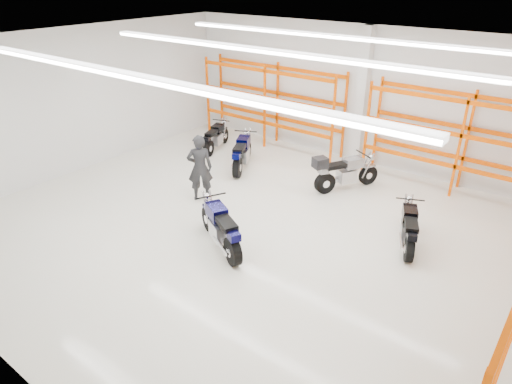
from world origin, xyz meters
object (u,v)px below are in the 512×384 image
Objects in this scene: motorcycle_back_c at (342,173)px; standing_man at (200,168)px; motorcycle_main at (221,229)px; motorcycle_back_b at (242,154)px; structural_column at (362,98)px; motorcycle_back_d at (409,229)px; motorcycle_back_a at (215,138)px.

motorcycle_back_c is 4.22m from standing_man.
motorcycle_back_b is (-2.66, 4.03, -0.00)m from motorcycle_main.
motorcycle_main is 7.14m from structural_column.
motorcycle_back_d is at bearing -33.57° from motorcycle_back_c.
standing_man is (-5.68, -1.18, 0.51)m from motorcycle_back_d.
structural_column is at bearing 25.11° from motorcycle_back_a.
motorcycle_back_b reaches higher than motorcycle_back_a.
motorcycle_main is 6.57m from motorcycle_back_a.
motorcycle_back_c is at bearing -1.68° from motorcycle_back_a.
motorcycle_back_c reaches higher than motorcycle_main.
structural_column is at bearing 105.62° from motorcycle_back_c.
motorcycle_back_a is 5.23m from motorcycle_back_c.
motorcycle_back_b is 6.25m from motorcycle_back_d.
motorcycle_back_a is at bearing -154.89° from structural_column.
motorcycle_back_d is 5.64m from structural_column.
motorcycle_main is 1.00× the size of motorcycle_back_b.
motorcycle_main is 1.09× the size of standing_man.
motorcycle_back_c is at bearing 146.43° from motorcycle_back_d.
motorcycle_back_c reaches higher than motorcycle_back_a.
motorcycle_back_b is 0.47× the size of structural_column.
motorcycle_back_d is at bearing -50.56° from structural_column.
motorcycle_back_b is at bearing 123.40° from motorcycle_main.
structural_column is (-3.40, 4.13, 1.78)m from motorcycle_back_d.
motorcycle_main reaches higher than motorcycle_back_d.
motorcycle_back_a is 2.00m from motorcycle_back_b.
motorcycle_back_c is 3.30m from motorcycle_back_d.
motorcycle_back_c is 1.07× the size of standing_man.
standing_man reaches higher than motorcycle_main.
motorcycle_back_a is 8.22m from motorcycle_back_d.
motorcycle_back_a is 5.37m from structural_column.
motorcycle_main is at bearing -56.60° from motorcycle_back_b.
motorcycle_back_b is 1.10× the size of motorcycle_back_d.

